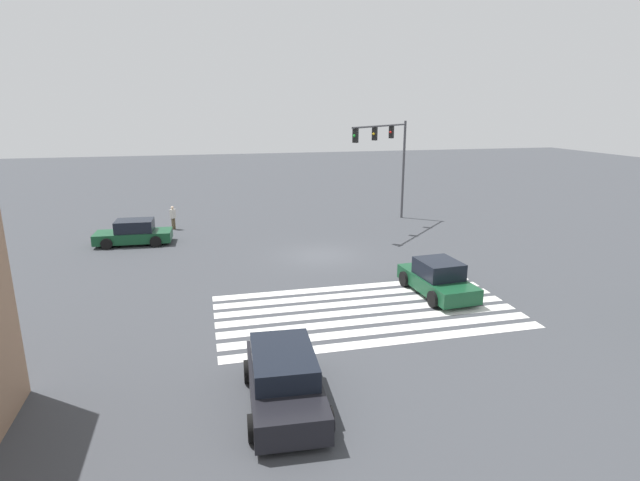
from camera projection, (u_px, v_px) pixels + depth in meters
The scene contains 7 objects.
ground_plane at pixel (320, 256), 28.44m from camera, with size 133.58×133.58×0.00m, color #3D3F44.
crosswalk_markings at pixel (366, 311), 20.68m from camera, with size 12.35×6.30×0.01m.
traffic_signal_mast at pixel (389, 149), 34.60m from camera, with size 5.98×5.98×7.25m.
car_0 at pixel (437, 279), 22.40m from camera, with size 2.33×4.44×1.59m.
car_1 at pixel (284, 379), 14.06m from camera, with size 2.39×4.69×1.55m.
car_2 at pixel (134, 233), 30.67m from camera, with size 4.59×2.23×1.52m.
pedestrian at pixel (173, 217), 34.39m from camera, with size 0.41×0.41×1.62m.
Camera 1 is at (-6.36, -26.51, 8.16)m, focal length 28.00 mm.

